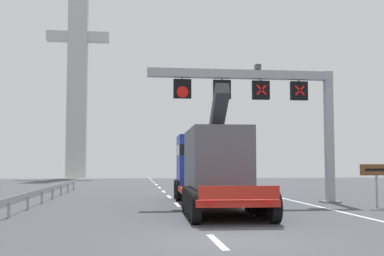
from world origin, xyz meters
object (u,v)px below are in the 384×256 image
object	(u,v)px
tourist_info_sign_brown	(377,174)
bridge_pylon_distant	(78,61)
heavy_haul_truck_red	(209,165)
overhead_lane_gantry	(268,97)

from	to	relation	value
tourist_info_sign_brown	bridge_pylon_distant	world-z (taller)	bridge_pylon_distant
heavy_haul_truck_red	tourist_info_sign_brown	size ratio (longest dim) A/B	7.02
tourist_info_sign_brown	bridge_pylon_distant	size ratio (longest dim) A/B	0.06
heavy_haul_truck_red	bridge_pylon_distant	size ratio (longest dim) A/B	0.42
overhead_lane_gantry	bridge_pylon_distant	xyz separation A→B (m)	(-15.29, 47.89, 11.58)
overhead_lane_gantry	tourist_info_sign_brown	xyz separation A→B (m)	(4.25, -3.27, -3.97)
bridge_pylon_distant	tourist_info_sign_brown	bearing A→B (deg)	-69.10
tourist_info_sign_brown	heavy_haul_truck_red	bearing A→B (deg)	163.48
overhead_lane_gantry	heavy_haul_truck_red	world-z (taller)	overhead_lane_gantry
heavy_haul_truck_red	tourist_info_sign_brown	distance (m)	7.86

